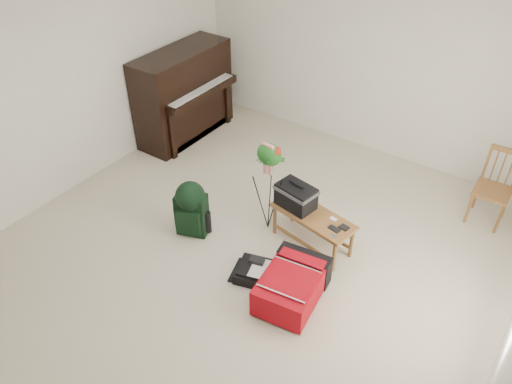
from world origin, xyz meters
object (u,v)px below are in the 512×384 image
Objects in this scene: green_backpack at (191,206)px; dining_chair at (494,188)px; piano at (185,96)px; bench at (300,204)px; red_suitcase at (295,282)px; flower_stand at (269,188)px; black_duffel at (260,272)px.

dining_chair is at bearing 19.15° from green_backpack.
piano is 2.20m from green_backpack.
bench is 1.18m from green_backpack.
piano is 1.70× the size of dining_chair.
flower_stand reaches higher than red_suitcase.
red_suitcase is 0.42m from black_duffel.
green_backpack is at bearing 166.92° from red_suitcase.
piano reaches higher than bench.
black_duffel is 0.91m from flower_stand.
dining_chair is 0.78× the size of flower_stand.
red_suitcase is at bearing -50.97° from bench.
red_suitcase is at bearing -25.28° from green_backpack.
bench is 1.09× the size of dining_chair.
bench is (2.50, -1.05, -0.10)m from piano.
piano is at bearing 141.29° from red_suitcase.
green_backpack is at bearing -141.91° from dining_chair.
red_suitcase reaches higher than black_duffel.
green_backpack is (1.48, -1.61, -0.24)m from piano.
dining_chair is at bearing 54.25° from red_suitcase.
bench is 1.46× the size of green_backpack.
flower_stand is (-0.36, 0.69, 0.48)m from black_duffel.
piano is at bearing -173.91° from dining_chair.
red_suitcase is at bearing -119.02° from dining_chair.
black_duffel is (-0.41, -0.01, -0.10)m from red_suitcase.
bench is at bearing -22.77° from piano.
dining_chair is 2.51m from flower_stand.
bench reaches higher than red_suitcase.
black_duffel is at bearing -126.39° from dining_chair.
bench is 0.39m from flower_stand.
flower_stand is (-0.38, -0.02, 0.06)m from bench.
black_duffel is 0.82× the size of green_backpack.
dining_chair is 3.35m from green_backpack.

